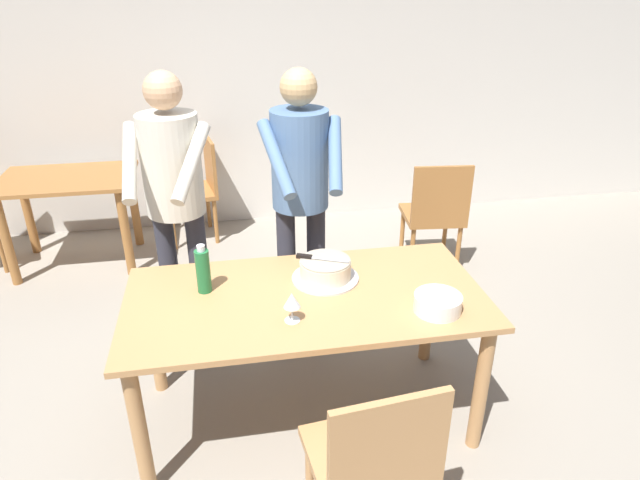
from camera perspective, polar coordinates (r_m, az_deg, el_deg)
The scene contains 14 objects.
ground_plane at distance 3.16m, azimuth -1.32°, elevation -17.35°, with size 14.00×14.00×0.00m, color gray.
back_wall at distance 5.11m, azimuth -6.57°, elevation 16.52°, with size 10.00×0.12×2.70m, color beige.
main_dining_table at distance 2.76m, azimuth -1.45°, elevation -7.54°, with size 1.73×0.87×0.75m.
cake_on_platter at distance 2.82m, azimuth 0.54°, elevation -3.12°, with size 0.34×0.34×0.11m.
cake_knife at distance 2.80m, azimuth -0.88°, elevation -1.79°, with size 0.26×0.13×0.02m.
plate_stack at distance 2.63m, azimuth 11.95°, elevation -6.35°, with size 0.22×0.22×0.08m.
wine_glass_near at distance 2.47m, azimuth -2.90°, elevation -6.28°, with size 0.08×0.08×0.14m.
water_bottle at distance 2.74m, azimuth -11.89°, elevation -3.06°, with size 0.07×0.07×0.25m.
person_cutting_cake at distance 3.15m, azimuth -2.01°, elevation 5.59°, with size 0.47×0.56×1.72m.
person_standing_beside at distance 3.16m, azimuth -14.69°, elevation 4.82°, with size 0.46×0.57×1.72m.
chair_near_side at distance 2.28m, azimuth 5.47°, elevation -21.60°, with size 0.48×0.48×0.90m.
background_table at distance 4.77m, azimuth -24.27°, elevation 4.06°, with size 1.00×0.70×0.74m.
background_chair_0 at distance 4.97m, azimuth -12.47°, elevation 5.53°, with size 0.51×0.51×0.90m.
background_chair_2 at distance 4.39m, azimuth 11.69°, elevation 2.86°, with size 0.48×0.48×0.90m.
Camera 1 is at (-0.34, -2.28, 2.17)m, focal length 31.25 mm.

